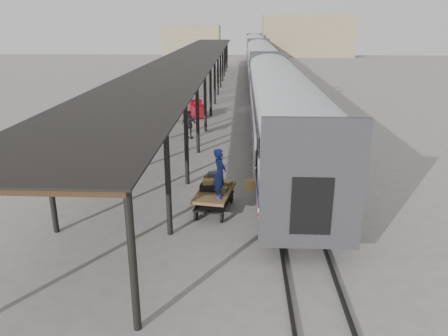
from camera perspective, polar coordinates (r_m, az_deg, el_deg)
name	(u,v)px	position (r m, az deg, el deg)	size (l,w,h in m)	color
ground	(212,211)	(17.40, -1.56, -5.66)	(160.00, 160.00, 0.00)	slate
train	(262,62)	(49.83, 4.96, 13.60)	(3.45, 76.01, 4.01)	silver
canopy	(192,57)	(40.17, -4.16, 14.24)	(4.90, 64.30, 4.15)	#422B19
rails	(261,86)	(50.34, 4.87, 10.63)	(1.54, 150.00, 0.12)	black
building_far	(307,36)	(94.72, 10.74, 16.62)	(18.00, 10.00, 8.00)	tan
building_left	(192,40)	(98.51, -4.19, 16.38)	(12.00, 8.00, 6.00)	tan
baggage_cart	(214,196)	(17.15, -1.26, -3.67)	(1.63, 2.57, 0.86)	brown
suitcase_stack	(214,183)	(17.35, -1.35, -1.93)	(1.30, 1.10, 0.58)	#3B3B3E
luggage_tug	(197,110)	(33.93, -3.50, 7.58)	(1.39, 1.70, 1.30)	maroon
porter	(220,174)	(16.12, -0.55, -0.74)	(0.70, 0.46, 1.91)	navy
pedestrian	(189,125)	(27.76, -4.56, 5.64)	(1.05, 0.44, 1.79)	black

